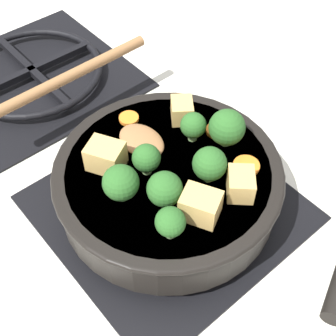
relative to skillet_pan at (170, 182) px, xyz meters
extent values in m
plane|color=silver|center=(0.00, 0.00, -0.06)|extent=(2.40, 2.40, 0.00)
cube|color=black|center=(0.00, 0.00, -0.06)|extent=(0.31, 0.31, 0.01)
torus|color=black|center=(0.00, 0.00, -0.04)|extent=(0.24, 0.24, 0.01)
cube|color=black|center=(0.00, 0.00, -0.04)|extent=(0.01, 0.23, 0.01)
cube|color=black|center=(0.00, 0.00, -0.04)|extent=(0.23, 0.01, 0.01)
cube|color=black|center=(0.00, 0.36, -0.06)|extent=(0.31, 0.31, 0.01)
torus|color=black|center=(0.00, 0.36, -0.04)|extent=(0.24, 0.24, 0.01)
cube|color=black|center=(0.00, 0.36, -0.04)|extent=(0.01, 0.23, 0.01)
cube|color=black|center=(0.00, 0.36, -0.04)|extent=(0.23, 0.01, 0.01)
cylinder|color=black|center=(0.00, 0.00, 0.00)|extent=(0.28, 0.28, 0.06)
cylinder|color=brown|center=(0.00, 0.00, 0.00)|extent=(0.25, 0.25, 0.05)
torus|color=black|center=(0.00, 0.00, 0.02)|extent=(0.29, 0.29, 0.01)
ellipsoid|color=olive|center=(0.00, 0.05, 0.03)|extent=(0.05, 0.07, 0.01)
cylinder|color=olive|center=(0.00, 0.22, 0.03)|extent=(0.27, 0.02, 0.02)
cube|color=tan|center=(-0.02, -0.07, 0.04)|extent=(0.05, 0.05, 0.03)
cube|color=tan|center=(-0.06, 0.05, 0.04)|extent=(0.05, 0.05, 0.03)
cube|color=tan|center=(0.04, -0.08, 0.04)|extent=(0.05, 0.05, 0.03)
cube|color=tan|center=(0.07, 0.06, 0.04)|extent=(0.04, 0.04, 0.03)
cylinder|color=#709956|center=(0.06, 0.02, 0.03)|extent=(0.01, 0.01, 0.01)
sphere|color=#285B23|center=(0.06, 0.02, 0.05)|extent=(0.03, 0.03, 0.03)
cylinder|color=#709956|center=(0.02, -0.04, 0.03)|extent=(0.01, 0.01, 0.01)
sphere|color=#285B23|center=(0.02, -0.04, 0.05)|extent=(0.04, 0.04, 0.04)
cylinder|color=#709956|center=(-0.07, 0.00, 0.03)|extent=(0.01, 0.01, 0.01)
sphere|color=#285B23|center=(-0.07, 0.00, 0.05)|extent=(0.04, 0.04, 0.04)
cylinder|color=#709956|center=(0.08, -0.01, 0.03)|extent=(0.01, 0.01, 0.01)
sphere|color=#285B23|center=(0.08, -0.01, 0.06)|extent=(0.05, 0.05, 0.05)
cylinder|color=#709956|center=(-0.04, -0.04, 0.03)|extent=(0.01, 0.01, 0.01)
sphere|color=#285B23|center=(-0.04, -0.04, 0.05)|extent=(0.04, 0.04, 0.04)
cylinder|color=#709956|center=(-0.06, -0.07, 0.03)|extent=(0.01, 0.01, 0.01)
sphere|color=#285B23|center=(-0.06, -0.07, 0.05)|extent=(0.03, 0.03, 0.03)
cylinder|color=#709956|center=(-0.02, 0.01, 0.03)|extent=(0.01, 0.01, 0.01)
sphere|color=#285B23|center=(-0.02, 0.01, 0.05)|extent=(0.03, 0.03, 0.03)
cylinder|color=orange|center=(0.01, 0.10, 0.03)|extent=(0.03, 0.03, 0.01)
cylinder|color=orange|center=(0.05, -0.02, 0.03)|extent=(0.03, 0.03, 0.01)
cylinder|color=orange|center=(0.07, -0.06, 0.03)|extent=(0.03, 0.03, 0.01)
cylinder|color=orange|center=(0.09, 0.01, 0.03)|extent=(0.03, 0.03, 0.01)
camera|label=1|loc=(-0.24, -0.28, 0.46)|focal=50.00mm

